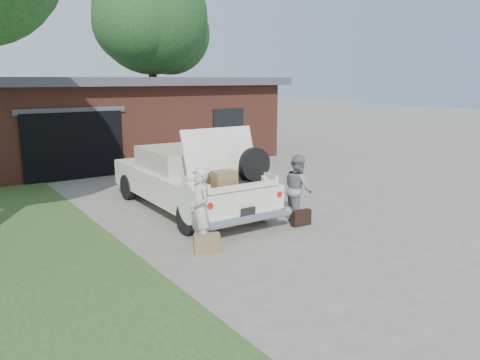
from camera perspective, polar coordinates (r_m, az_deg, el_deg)
ground at (r=9.93m, az=1.97°, el=-6.82°), size 90.00×90.00×0.00m
house at (r=20.18m, az=-15.47°, el=7.33°), size 12.80×7.80×3.30m
tree_right at (r=26.15m, az=-10.64°, el=18.39°), size 6.83×5.94×9.38m
sedan at (r=11.77m, az=-6.27°, el=0.14°), size 2.20×5.42×2.19m
woman_left at (r=8.92m, az=-4.92°, el=-3.63°), size 0.44×0.62×1.62m
woman_right at (r=10.80m, az=7.08°, el=-1.01°), size 0.81×0.91×1.57m
suitcase_left at (r=8.96m, az=-4.07°, el=-7.70°), size 0.52×0.32×0.38m
suitcase_right at (r=10.64m, az=7.48°, el=-4.60°), size 0.47×0.18×0.36m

